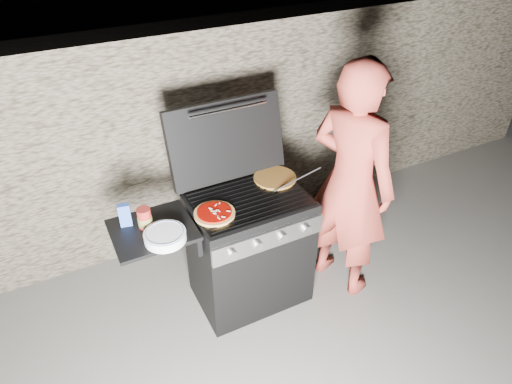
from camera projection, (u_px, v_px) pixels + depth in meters
name	position (u px, v px, depth m)	size (l,w,h in m)	color
ground	(250.00, 293.00, 3.58)	(50.00, 50.00, 0.00)	#605C58
stone_wall	(194.00, 135.00, 3.83)	(8.00, 0.35, 1.80)	#796E5C
gas_grill	(218.00, 260.00, 3.23)	(1.34, 0.79, 0.91)	black
pizza_topped	(214.00, 213.00, 2.91)	(0.26, 0.26, 0.03)	tan
pizza_plain	(275.00, 178.00, 3.26)	(0.31, 0.31, 0.02)	#AD7B27
sauce_jar	(145.00, 218.00, 2.80)	(0.09, 0.09, 0.13)	maroon
blue_carton	(125.00, 215.00, 2.80)	(0.07, 0.04, 0.15)	#2E54B6
plate_stack	(165.00, 236.00, 2.71)	(0.25, 0.25, 0.06)	white
person	(351.00, 183.00, 3.21)	(0.67, 0.44, 1.83)	#B13D30
tongs	(298.00, 180.00, 3.18)	(0.01, 0.01, 0.39)	#242424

